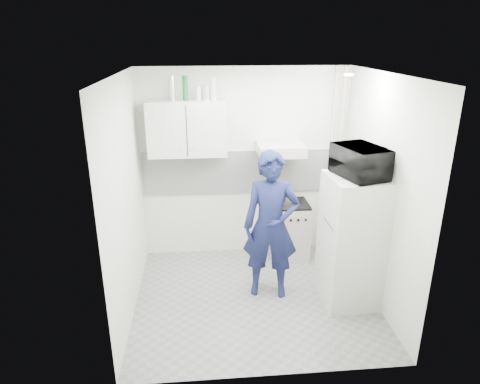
{
  "coord_description": "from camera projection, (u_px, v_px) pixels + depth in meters",
  "views": [
    {
      "loc": [
        -0.57,
        -4.34,
        2.96
      ],
      "look_at": [
        -0.15,
        0.3,
        1.25
      ],
      "focal_mm": 32.0,
      "sensor_mm": 36.0,
      "label": 1
    }
  ],
  "objects": [
    {
      "name": "ceiling_spot_fixture",
      "position": [
        349.0,
        75.0,
        4.51
      ],
      "size": [
        0.1,
        0.1,
        0.02
      ],
      "primitive_type": "cylinder",
      "color": "white",
      "rests_on": "ceiling"
    },
    {
      "name": "canister_a",
      "position": [
        198.0,
        93.0,
        5.29
      ],
      "size": [
        0.07,
        0.07,
        0.17
      ],
      "primitive_type": "cylinder",
      "color": "#B2B7BC",
      "rests_on": "upper_cabinet"
    },
    {
      "name": "person",
      "position": [
        271.0,
        226.0,
        4.95
      ],
      "size": [
        0.71,
        0.53,
        1.77
      ],
      "primitive_type": "imported",
      "rotation": [
        0.0,
        0.0,
        -0.18
      ],
      "color": "#151A42",
      "rests_on": "floor"
    },
    {
      "name": "wall_left",
      "position": [
        126.0,
        201.0,
        4.56
      ],
      "size": [
        0.0,
        2.6,
        2.6
      ],
      "primitive_type": "plane",
      "rotation": [
        1.57,
        0.0,
        1.57
      ],
      "color": "silver",
      "rests_on": "floor"
    },
    {
      "name": "range_hood",
      "position": [
        281.0,
        149.0,
        5.56
      ],
      "size": [
        0.6,
        0.5,
        0.14
      ],
      "primitive_type": "cube",
      "color": "beige",
      "rests_on": "wall_back"
    },
    {
      "name": "wall_right",
      "position": [
        379.0,
        193.0,
        4.8
      ],
      "size": [
        0.0,
        2.6,
        2.6
      ],
      "primitive_type": "plane",
      "rotation": [
        1.57,
        0.0,
        -1.57
      ],
      "color": "silver",
      "rests_on": "floor"
    },
    {
      "name": "pipe_b",
      "position": [
        330.0,
        164.0,
        5.87
      ],
      "size": [
        0.04,
        0.04,
        2.6
      ],
      "primitive_type": "cylinder",
      "color": "beige",
      "rests_on": "floor"
    },
    {
      "name": "stove",
      "position": [
        290.0,
        231.0,
        5.98
      ],
      "size": [
        0.49,
        0.49,
        0.78
      ],
      "primitive_type": "cube",
      "color": "beige",
      "rests_on": "floor"
    },
    {
      "name": "microwave",
      "position": [
        361.0,
        162.0,
        4.52
      ],
      "size": [
        0.69,
        0.56,
        0.33
      ],
      "primitive_type": "imported",
      "rotation": [
        0.0,
        0.0,
        1.85
      ],
      "color": "black",
      "rests_on": "fridge"
    },
    {
      "name": "floor",
      "position": [
        254.0,
        298.0,
        5.12
      ],
      "size": [
        2.8,
        2.8,
        0.0
      ],
      "primitive_type": "plane",
      "color": "gray",
      "rests_on": "ground"
    },
    {
      "name": "ceiling",
      "position": [
        257.0,
        74.0,
        4.23
      ],
      "size": [
        2.8,
        2.8,
        0.0
      ],
      "primitive_type": "plane",
      "color": "white",
      "rests_on": "wall_back"
    },
    {
      "name": "bottle_d",
      "position": [
        185.0,
        88.0,
        5.26
      ],
      "size": [
        0.07,
        0.07,
        0.3
      ],
      "primitive_type": "cylinder",
      "color": "#144C1E",
      "rests_on": "upper_cabinet"
    },
    {
      "name": "backsplash",
      "position": [
        244.0,
        172.0,
        5.87
      ],
      "size": [
        2.74,
        0.03,
        0.6
      ],
      "primitive_type": "cube",
      "color": "white",
      "rests_on": "wall_back"
    },
    {
      "name": "bottle_c",
      "position": [
        172.0,
        88.0,
        5.24
      ],
      "size": [
        0.07,
        0.07,
        0.3
      ],
      "primitive_type": "cylinder",
      "color": "silver",
      "rests_on": "upper_cabinet"
    },
    {
      "name": "upper_cabinet",
      "position": [
        187.0,
        128.0,
        5.43
      ],
      "size": [
        1.0,
        0.35,
        0.7
      ],
      "primitive_type": "cube",
      "color": "silver",
      "rests_on": "wall_back"
    },
    {
      "name": "fridge",
      "position": [
        353.0,
        241.0,
        4.84
      ],
      "size": [
        0.67,
        0.67,
        1.54
      ],
      "primitive_type": "cube",
      "rotation": [
        0.0,
        0.0,
        0.06
      ],
      "color": "silver",
      "rests_on": "floor"
    },
    {
      "name": "canister_b",
      "position": [
        206.0,
        93.0,
        5.3
      ],
      "size": [
        0.09,
        0.09,
        0.18
      ],
      "primitive_type": "cylinder",
      "color": "silver",
      "rests_on": "upper_cabinet"
    },
    {
      "name": "wall_back",
      "position": [
        244.0,
        164.0,
        5.85
      ],
      "size": [
        2.8,
        0.0,
        2.8
      ],
      "primitive_type": "plane",
      "rotation": [
        1.57,
        0.0,
        0.0
      ],
      "color": "silver",
      "rests_on": "floor"
    },
    {
      "name": "pipe_a",
      "position": [
        339.0,
        164.0,
        5.88
      ],
      "size": [
        0.05,
        0.05,
        2.6
      ],
      "primitive_type": "cylinder",
      "color": "beige",
      "rests_on": "floor"
    },
    {
      "name": "bottle_e",
      "position": [
        214.0,
        88.0,
        5.29
      ],
      "size": [
        0.07,
        0.07,
        0.28
      ],
      "primitive_type": "cylinder",
      "color": "#B2B7BC",
      "rests_on": "upper_cabinet"
    },
    {
      "name": "stove_top",
      "position": [
        291.0,
        204.0,
        5.84
      ],
      "size": [
        0.47,
        0.47,
        0.03
      ],
      "primitive_type": "cube",
      "color": "black",
      "rests_on": "stove"
    },
    {
      "name": "saucepan",
      "position": [
        287.0,
        200.0,
        5.8
      ],
      "size": [
        0.18,
        0.18,
        0.1
      ],
      "primitive_type": "cylinder",
      "color": "silver",
      "rests_on": "stove_top"
    }
  ]
}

